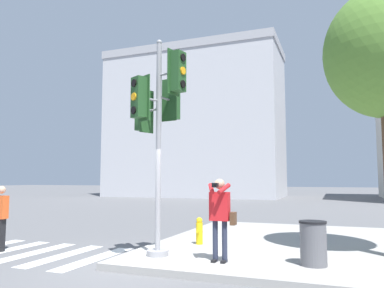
# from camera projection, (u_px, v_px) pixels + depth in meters

# --- Properties ---
(ground_plane) EXTENTS (160.00, 160.00, 0.00)m
(ground_plane) POSITION_uv_depth(u_px,v_px,m) (131.00, 267.00, 7.77)
(ground_plane) COLOR #5B5B5E
(sidewalk_corner) EXTENTS (8.00, 8.00, 0.15)m
(sidewalk_corner) POSITION_uv_depth(u_px,v_px,m) (316.00, 246.00, 9.79)
(sidewalk_corner) COLOR #9E9B96
(sidewalk_corner) RESTS_ON ground_plane
(traffic_signal_pole) EXTENTS (1.37, 1.35, 4.90)m
(traffic_signal_pole) POSITION_uv_depth(u_px,v_px,m) (158.00, 114.00, 8.54)
(traffic_signal_pole) COLOR #939399
(traffic_signal_pole) RESTS_ON sidewalk_corner
(person_photographer) EXTENTS (0.58, 0.54, 1.68)m
(person_photographer) POSITION_uv_depth(u_px,v_px,m) (220.00, 212.00, 7.71)
(person_photographer) COLOR black
(person_photographer) RESTS_ON sidewalk_corner
(pedestrian_distant) EXTENTS (0.34, 0.20, 1.65)m
(pedestrian_distant) POSITION_uv_depth(u_px,v_px,m) (0.00, 216.00, 9.50)
(pedestrian_distant) COLOR black
(pedestrian_distant) RESTS_ON ground_plane
(fire_hydrant) EXTENTS (0.18, 0.24, 0.69)m
(fire_hydrant) POSITION_uv_depth(u_px,v_px,m) (199.00, 231.00, 9.69)
(fire_hydrant) COLOR yellow
(fire_hydrant) RESTS_ON sidewalk_corner
(trash_bin) EXTENTS (0.53, 0.53, 0.86)m
(trash_bin) POSITION_uv_depth(u_px,v_px,m) (313.00, 243.00, 7.31)
(trash_bin) COLOR #5B5B60
(trash_bin) RESTS_ON sidewalk_corner
(building_left) EXTENTS (18.06, 8.23, 15.31)m
(building_left) POSITION_uv_depth(u_px,v_px,m) (195.00, 123.00, 39.61)
(building_left) COLOR #BCBCC1
(building_left) RESTS_ON ground_plane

